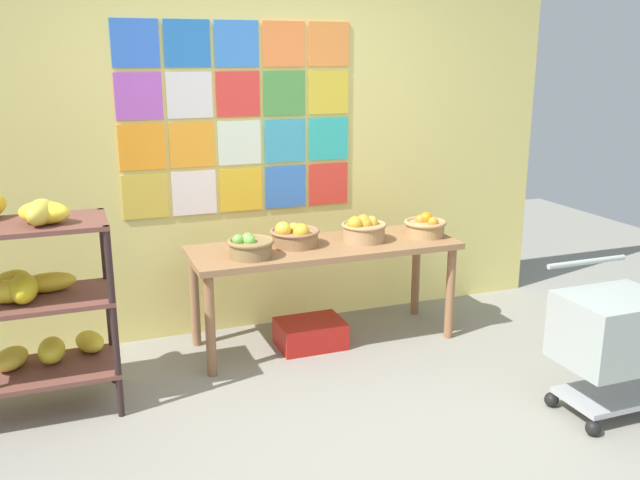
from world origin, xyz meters
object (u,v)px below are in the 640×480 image
object	(u,v)px
fruit_basket_right	(250,247)
fruit_basket_back_right	(295,235)
banana_shelf_unit	(29,292)
display_table	(324,256)
produce_crate_under_table	(310,333)
fruit_basket_back_left	(364,229)
fruit_basket_centre	(425,226)
shopping_cart	(613,334)

from	to	relation	value
fruit_basket_right	fruit_basket_back_right	distance (m)	0.37
banana_shelf_unit	fruit_basket_right	world-z (taller)	banana_shelf_unit
display_table	produce_crate_under_table	bearing A→B (deg)	-159.30
fruit_basket_right	fruit_basket_back_left	size ratio (longest dim) A/B	0.95
banana_shelf_unit	fruit_basket_centre	distance (m)	2.53
banana_shelf_unit	produce_crate_under_table	size ratio (longest dim) A/B	2.73
fruit_basket_centre	produce_crate_under_table	xyz separation A→B (m)	(-0.84, -0.01, -0.66)
fruit_basket_centre	fruit_basket_back_right	bearing A→B (deg)	175.41
fruit_basket_centre	fruit_basket_back_right	world-z (taller)	fruit_basket_back_right
display_table	fruit_basket_back_right	distance (m)	0.25
fruit_basket_right	shopping_cart	distance (m)	2.11
fruit_basket_back_left	fruit_basket_back_right	bearing A→B (deg)	174.67
fruit_basket_centre	produce_crate_under_table	world-z (taller)	fruit_basket_centre
banana_shelf_unit	shopping_cart	bearing A→B (deg)	-21.57
shopping_cart	fruit_basket_right	bearing A→B (deg)	148.88
produce_crate_under_table	shopping_cart	xyz separation A→B (m)	(1.19, -1.40, 0.37)
fruit_basket_centre	shopping_cart	world-z (taller)	fruit_basket_centre
display_table	fruit_basket_back_right	xyz separation A→B (m)	(-0.19, 0.04, 0.15)
shopping_cart	produce_crate_under_table	bearing A→B (deg)	138.89
banana_shelf_unit	fruit_basket_back_left	xyz separation A→B (m)	(2.07, 0.31, 0.08)
display_table	fruit_basket_right	xyz separation A→B (m)	(-0.53, -0.11, 0.15)
fruit_basket_back_left	display_table	bearing A→B (deg)	178.48
fruit_basket_back_right	banana_shelf_unit	bearing A→B (deg)	-167.54
banana_shelf_unit	fruit_basket_back_right	size ratio (longest dim) A/B	3.67
fruit_basket_centre	shopping_cart	bearing A→B (deg)	-76.14
fruit_basket_right	fruit_basket_back_right	size ratio (longest dim) A/B	0.89
display_table	fruit_basket_right	size ratio (longest dim) A/B	6.11
fruit_basket_back_right	display_table	bearing A→B (deg)	-10.73
fruit_basket_right	fruit_basket_back_right	bearing A→B (deg)	23.97
fruit_basket_back_left	produce_crate_under_table	distance (m)	0.78
banana_shelf_unit	shopping_cart	size ratio (longest dim) A/B	1.48
fruit_basket_back_left	shopping_cart	xyz separation A→B (m)	(0.80, -1.44, -0.30)
fruit_basket_right	banana_shelf_unit	bearing A→B (deg)	-170.86
display_table	produce_crate_under_table	xyz separation A→B (m)	(-0.11, -0.04, -0.51)
display_table	fruit_basket_back_left	world-z (taller)	fruit_basket_back_left
display_table	fruit_basket_right	distance (m)	0.56
fruit_basket_back_right	fruit_basket_back_left	xyz separation A→B (m)	(0.47, -0.04, 0.01)
fruit_basket_back_right	produce_crate_under_table	size ratio (longest dim) A/B	0.75
fruit_basket_right	produce_crate_under_table	bearing A→B (deg)	9.56
fruit_basket_centre	fruit_basket_back_left	world-z (taller)	fruit_basket_back_left
fruit_basket_right	fruit_basket_back_left	xyz separation A→B (m)	(0.81, 0.11, 0.01)
fruit_basket_centre	fruit_basket_back_right	distance (m)	0.92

